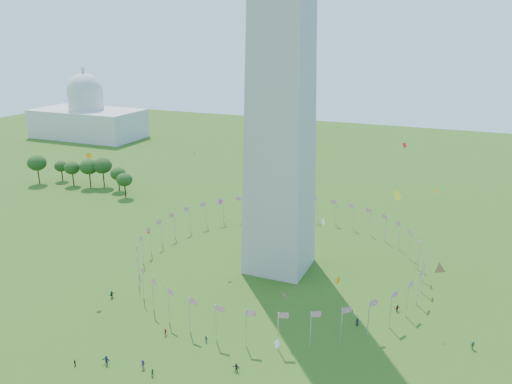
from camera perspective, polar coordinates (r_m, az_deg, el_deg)
ground at (r=108.75m, az=-7.09°, el=-19.24°), size 600.00×600.00×0.00m
flag_ring at (r=145.64m, az=2.64°, el=-6.90°), size 80.24×80.24×9.00m
capitol_building at (r=342.32m, az=-18.86°, el=9.74°), size 70.00×35.00×46.00m
crowd at (r=109.17m, az=-3.35°, el=-18.36°), size 93.47×62.94×2.02m
kites_aloft at (r=114.02m, az=4.79°, el=-5.86°), size 98.20×72.99×37.44m
tree_line_west at (r=232.10m, az=-19.10°, el=1.95°), size 55.80×16.23×13.01m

